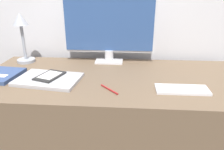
{
  "coord_description": "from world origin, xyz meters",
  "views": [
    {
      "loc": [
        0.09,
        -1.02,
        1.19
      ],
      "look_at": [
        0.01,
        0.03,
        0.77
      ],
      "focal_mm": 35.0,
      "sensor_mm": 36.0,
      "label": 1
    }
  ],
  "objects_px": {
    "laptop": "(48,79)",
    "ereader": "(50,76)",
    "keyboard": "(182,89)",
    "desk_lamp": "(22,31)",
    "pen": "(108,89)",
    "monitor": "(109,24)",
    "notebook": "(2,75)"
  },
  "relations": [
    {
      "from": "monitor",
      "to": "desk_lamp",
      "type": "xyz_separation_m",
      "value": [
        -0.57,
        -0.04,
        -0.05
      ]
    },
    {
      "from": "keyboard",
      "to": "ereader",
      "type": "distance_m",
      "value": 0.71
    },
    {
      "from": "keyboard",
      "to": "ereader",
      "type": "relative_size",
      "value": 1.37
    },
    {
      "from": "desk_lamp",
      "to": "notebook",
      "type": "xyz_separation_m",
      "value": [
        -0.02,
        -0.28,
        -0.2
      ]
    },
    {
      "from": "laptop",
      "to": "pen",
      "type": "distance_m",
      "value": 0.35
    },
    {
      "from": "keyboard",
      "to": "desk_lamp",
      "type": "xyz_separation_m",
      "value": [
        -0.98,
        0.39,
        0.2
      ]
    },
    {
      "from": "keyboard",
      "to": "laptop",
      "type": "bearing_deg",
      "value": 174.41
    },
    {
      "from": "desk_lamp",
      "to": "notebook",
      "type": "bearing_deg",
      "value": -93.99
    },
    {
      "from": "laptop",
      "to": "ereader",
      "type": "bearing_deg",
      "value": 80.27
    },
    {
      "from": "desk_lamp",
      "to": "keyboard",
      "type": "bearing_deg",
      "value": -21.55
    },
    {
      "from": "monitor",
      "to": "laptop",
      "type": "distance_m",
      "value": 0.53
    },
    {
      "from": "ereader",
      "to": "pen",
      "type": "height_order",
      "value": "ereader"
    },
    {
      "from": "ereader",
      "to": "monitor",
      "type": "bearing_deg",
      "value": 48.36
    },
    {
      "from": "notebook",
      "to": "pen",
      "type": "bearing_deg",
      "value": -11.59
    },
    {
      "from": "monitor",
      "to": "notebook",
      "type": "bearing_deg",
      "value": -151.72
    },
    {
      "from": "keyboard",
      "to": "ereader",
      "type": "xyz_separation_m",
      "value": [
        -0.71,
        0.09,
        0.02
      ]
    },
    {
      "from": "ereader",
      "to": "notebook",
      "type": "relative_size",
      "value": 0.79
    },
    {
      "from": "monitor",
      "to": "notebook",
      "type": "height_order",
      "value": "monitor"
    },
    {
      "from": "laptop",
      "to": "notebook",
      "type": "height_order",
      "value": "notebook"
    },
    {
      "from": "keyboard",
      "to": "ereader",
      "type": "bearing_deg",
      "value": 172.94
    },
    {
      "from": "keyboard",
      "to": "pen",
      "type": "bearing_deg",
      "value": -176.67
    },
    {
      "from": "laptop",
      "to": "pen",
      "type": "xyz_separation_m",
      "value": [
        0.34,
        -0.09,
        -0.01
      ]
    },
    {
      "from": "desk_lamp",
      "to": "pen",
      "type": "xyz_separation_m",
      "value": [
        0.61,
        -0.41,
        -0.21
      ]
    },
    {
      "from": "keyboard",
      "to": "notebook",
      "type": "relative_size",
      "value": 1.08
    },
    {
      "from": "pen",
      "to": "monitor",
      "type": "bearing_deg",
      "value": 94.53
    },
    {
      "from": "ereader",
      "to": "pen",
      "type": "distance_m",
      "value": 0.36
    },
    {
      "from": "desk_lamp",
      "to": "pen",
      "type": "height_order",
      "value": "desk_lamp"
    },
    {
      "from": "laptop",
      "to": "desk_lamp",
      "type": "distance_m",
      "value": 0.46
    },
    {
      "from": "laptop",
      "to": "ereader",
      "type": "xyz_separation_m",
      "value": [
        0.0,
        0.02,
        0.01
      ]
    },
    {
      "from": "notebook",
      "to": "pen",
      "type": "distance_m",
      "value": 0.64
    },
    {
      "from": "monitor",
      "to": "keyboard",
      "type": "bearing_deg",
      "value": -46.61
    },
    {
      "from": "ereader",
      "to": "desk_lamp",
      "type": "bearing_deg",
      "value": 132.35
    }
  ]
}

